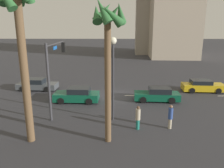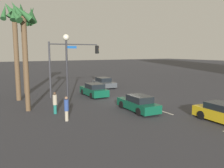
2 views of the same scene
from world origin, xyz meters
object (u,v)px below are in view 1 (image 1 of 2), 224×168
Objects in this scene: traffic_signal at (55,64)px; streetlamp at (113,64)px; car_4 at (157,95)px; pedestrian_0 at (170,116)px; pedestrian_1 at (138,117)px; palm_tree_0 at (20,31)px; palm_tree_1 at (108,37)px; car_1 at (37,85)px; car_2 at (203,86)px; car_3 at (77,95)px.

streetlamp is (-4.94, 1.85, 0.35)m from traffic_signal.
car_4 is 6.26m from pedestrian_0.
palm_tree_0 reaches higher than pedestrian_1.
palm_tree_0 is 1.12× the size of palm_tree_1.
pedestrian_0 is at bearing -156.51° from palm_tree_1.
pedestrian_1 is 0.20× the size of palm_tree_1.
streetlamp is at bearing -20.06° from pedestrian_0.
traffic_signal is (-4.12, 6.67, 3.57)m from car_1.
pedestrian_0 is (5.99, 9.62, 0.33)m from car_2.
palm_tree_0 is at bearing 36.74° from car_2.
car_3 is at bearing -102.57° from palm_tree_0.
traffic_signal is 7.52m from palm_tree_1.
streetlamp is 3.66× the size of pedestrian_1.
traffic_signal reaches higher than car_1.
car_1 is 1.05× the size of car_3.
car_2 is 1.04× the size of car_4.
pedestrian_1 is (-10.89, 10.22, 0.33)m from car_1.
traffic_signal is 3.40× the size of pedestrian_1.
car_3 reaches higher than car_4.
pedestrian_1 is (-5.42, 6.05, 0.28)m from car_3.
car_4 is 11.19m from palm_tree_1.
pedestrian_1 is 6.36m from palm_tree_1.
pedestrian_1 is at bearing 68.14° from car_4.
car_2 is 0.78× the size of traffic_signal.
streetlamp is (10.19, 8.09, 3.91)m from car_2.
car_1 is 13.99m from car_4.
pedestrian_0 is 11.49m from palm_tree_0.
pedestrian_0 is (0.20, 6.25, 0.33)m from car_4.
traffic_signal is at bearing -94.38° from palm_tree_0.
pedestrian_0 reaches higher than car_2.
palm_tree_0 is at bearing 11.68° from pedestrian_0.
car_2 reaches higher than car_1.
palm_tree_1 is (4.44, 1.93, 5.73)m from pedestrian_0.
palm_tree_0 reaches higher than car_3.
streetlamp reaches higher than car_2.
streetlamp is at bearing 159.42° from traffic_signal.
pedestrian_1 is at bearing 49.49° from car_2.
streetlamp is at bearing 38.45° from car_2.
car_1 is 14.93m from pedestrian_1.
streetlamp is at bearing -146.73° from palm_tree_0.
palm_tree_0 is (9.75, 8.22, 6.42)m from car_4.
pedestrian_1 is at bearing -165.83° from palm_tree_0.
palm_tree_0 is (1.75, 7.86, 6.38)m from car_3.
car_2 is 20.42m from palm_tree_0.
traffic_signal is 6.09m from palm_tree_0.
car_1 is at bearing -72.84° from palm_tree_0.
car_3 is 2.45× the size of pedestrian_0.
palm_tree_1 is at bearing 60.42° from car_4.
palm_tree_0 is 5.12m from palm_tree_1.
car_3 is 2.49× the size of pedestrian_1.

